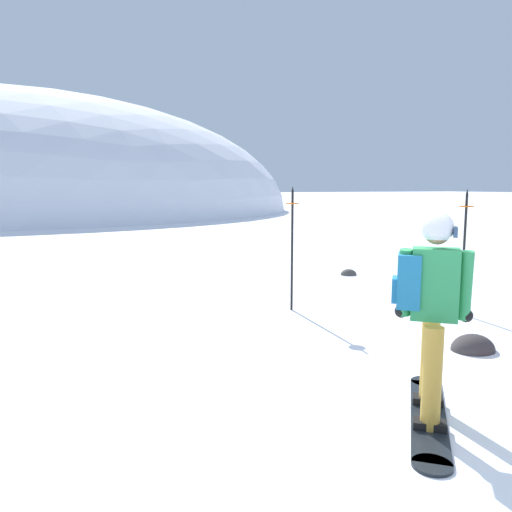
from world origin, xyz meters
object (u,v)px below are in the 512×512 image
(piste_marker_far, at_px, (464,243))
(rock_dark, at_px, (349,275))
(piste_marker_near, at_px, (292,240))
(snowboarder_main, at_px, (429,310))
(rock_mid, at_px, (473,350))

(piste_marker_far, height_order, rock_dark, piste_marker_far)
(piste_marker_far, xyz_separation_m, rock_dark, (0.43, 3.57, -1.08))
(piste_marker_far, bearing_deg, piste_marker_near, 149.80)
(piste_marker_near, height_order, rock_dark, piste_marker_near)
(snowboarder_main, relative_size, piste_marker_far, 0.91)
(piste_marker_far, bearing_deg, snowboarder_main, -140.21)
(piste_marker_near, height_order, rock_mid, piste_marker_near)
(rock_dark, height_order, rock_mid, rock_mid)
(rock_dark, bearing_deg, rock_mid, -108.33)
(rock_dark, relative_size, rock_mid, 0.68)
(piste_marker_near, distance_m, rock_mid, 3.02)
(piste_marker_near, relative_size, piste_marker_far, 1.02)
(rock_dark, distance_m, rock_mid, 5.17)
(snowboarder_main, distance_m, rock_mid, 2.29)
(piste_marker_near, height_order, piste_marker_far, piste_marker_near)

